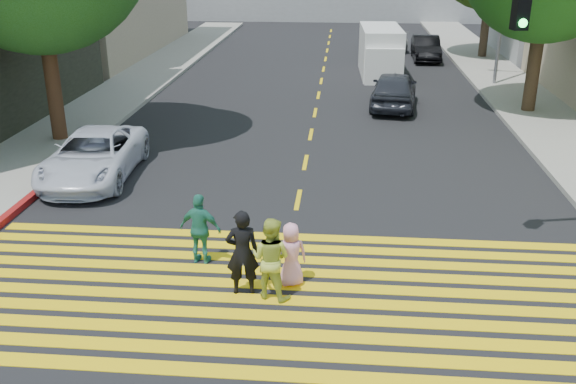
# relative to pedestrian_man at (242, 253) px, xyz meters

# --- Properties ---
(ground) EXTENTS (120.00, 120.00, 0.00)m
(ground) POSITION_rel_pedestrian_man_xyz_m (0.70, -1.23, -0.85)
(ground) COLOR black
(sidewalk_left) EXTENTS (3.00, 40.00, 0.15)m
(sidewalk_left) POSITION_rel_pedestrian_man_xyz_m (-7.80, 20.77, -0.78)
(sidewalk_left) COLOR gray
(sidewalk_left) RESTS_ON ground
(sidewalk_right) EXTENTS (3.00, 60.00, 0.15)m
(sidewalk_right) POSITION_rel_pedestrian_man_xyz_m (9.20, 13.77, -0.78)
(sidewalk_right) COLOR gray
(sidewalk_right) RESTS_ON ground
(curb_red) EXTENTS (0.20, 8.00, 0.16)m
(curb_red) POSITION_rel_pedestrian_man_xyz_m (-6.20, 4.77, -0.77)
(curb_red) COLOR maroon
(curb_red) RESTS_ON ground
(crosswalk) EXTENTS (13.40, 5.30, 0.01)m
(crosswalk) POSITION_rel_pedestrian_man_xyz_m (0.70, 0.05, -0.85)
(crosswalk) COLOR yellow
(crosswalk) RESTS_ON ground
(lane_line) EXTENTS (0.12, 34.40, 0.01)m
(lane_line) POSITION_rel_pedestrian_man_xyz_m (0.70, 21.27, -0.85)
(lane_line) COLOR yellow
(lane_line) RESTS_ON ground
(pedestrian_man) EXTENTS (0.68, 0.51, 1.71)m
(pedestrian_man) POSITION_rel_pedestrian_man_xyz_m (0.00, 0.00, 0.00)
(pedestrian_man) COLOR black
(pedestrian_man) RESTS_ON ground
(pedestrian_woman) EXTENTS (0.94, 0.83, 1.61)m
(pedestrian_woman) POSITION_rel_pedestrian_man_xyz_m (0.55, -0.09, -0.05)
(pedestrian_woman) COLOR #B6C644
(pedestrian_woman) RESTS_ON ground
(pedestrian_child) EXTENTS (0.73, 0.59, 1.29)m
(pedestrian_child) POSITION_rel_pedestrian_man_xyz_m (0.88, 0.40, -0.21)
(pedestrian_child) COLOR pink
(pedestrian_child) RESTS_ON ground
(pedestrian_extra) EXTENTS (0.94, 0.53, 1.52)m
(pedestrian_extra) POSITION_rel_pedestrian_man_xyz_m (-1.05, 1.16, -0.09)
(pedestrian_extra) COLOR #287E6A
(pedestrian_extra) RESTS_ON ground
(white_sedan) EXTENTS (2.46, 4.86, 1.32)m
(white_sedan) POSITION_rel_pedestrian_man_xyz_m (-5.14, 5.91, -0.20)
(white_sedan) COLOR silver
(white_sedan) RESTS_ON ground
(dark_car_near) EXTENTS (2.20, 4.46, 1.46)m
(dark_car_near) POSITION_rel_pedestrian_man_xyz_m (3.78, 14.87, -0.12)
(dark_car_near) COLOR #22252D
(dark_car_near) RESTS_ON ground
(silver_car) EXTENTS (2.35, 4.91, 1.38)m
(silver_car) POSITION_rel_pedestrian_man_xyz_m (4.38, 29.85, -0.16)
(silver_car) COLOR #BDBDBD
(silver_car) RESTS_ON ground
(dark_car_parked) EXTENTS (1.47, 4.03, 1.32)m
(dark_car_parked) POSITION_rel_pedestrian_man_xyz_m (6.26, 25.97, -0.19)
(dark_car_parked) COLOR black
(dark_car_parked) RESTS_ON ground
(white_van) EXTENTS (2.02, 4.98, 2.32)m
(white_van) POSITION_rel_pedestrian_man_xyz_m (3.53, 21.32, 0.25)
(white_van) COLOR white
(white_van) RESTS_ON ground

